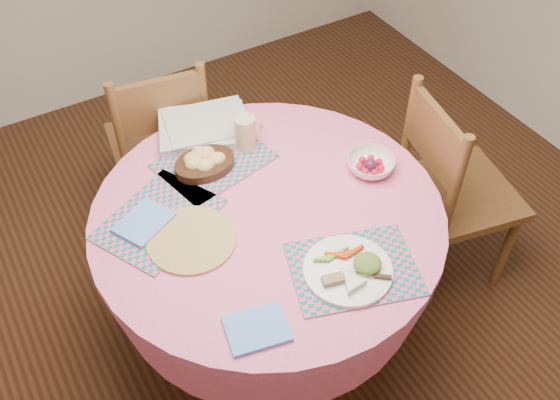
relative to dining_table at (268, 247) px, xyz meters
The scene contains 15 objects.
ground 0.56m from the dining_table, ahead, with size 4.00×4.00×0.00m, color #331C0F.
dining_table is the anchor object (origin of this frame).
chair_right 0.84m from the dining_table, ahead, with size 0.51×0.52×0.97m.
chair_back 0.83m from the dining_table, 95.84° to the left, with size 0.50×0.48×0.95m.
placemat_front 0.42m from the dining_table, 72.96° to the right, with size 0.40×0.30×0.01m, color #136B6F.
placemat_left 0.42m from the dining_table, 155.64° to the left, with size 0.40×0.30×0.01m, color #136B6F.
placemat_back 0.38m from the dining_table, 98.06° to the left, with size 0.40×0.30×0.01m, color #136B6F.
wicker_trivet 0.35m from the dining_table, behind, with size 0.30×0.30×0.01m, color #AE904B.
napkin_near 0.52m from the dining_table, 123.48° to the right, with size 0.18×0.14×0.01m, color #5E8DF2.
napkin_far 0.47m from the dining_table, 158.27° to the left, with size 0.18×0.14×0.01m, color #5E8DF2.
dinner_plate 0.43m from the dining_table, 75.73° to the right, with size 0.28×0.28×0.05m.
bread_bowl 0.40m from the dining_table, 107.01° to the left, with size 0.23×0.23×0.08m.
latte_mug 0.44m from the dining_table, 73.73° to the left, with size 0.12×0.08×0.13m.
fruit_bowl 0.48m from the dining_table, ahead, with size 0.22×0.22×0.06m.
newspaper_stack 0.55m from the dining_table, 90.28° to the left, with size 0.41×0.37×0.04m.
Camera 1 is at (-0.71, -1.30, 2.33)m, focal length 40.00 mm.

